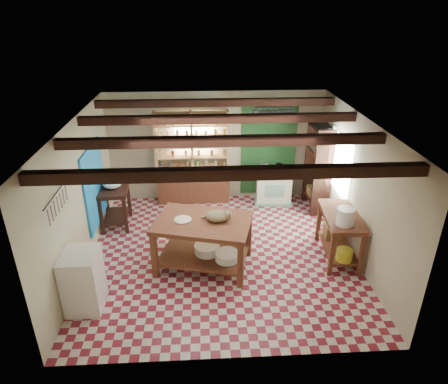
{
  "coord_description": "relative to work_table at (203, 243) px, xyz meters",
  "views": [
    {
      "loc": [
        -0.33,
        -6.41,
        4.4
      ],
      "look_at": [
        0.07,
        0.3,
        1.17
      ],
      "focal_mm": 32.0,
      "sensor_mm": 36.0,
      "label": 1
    }
  ],
  "objects": [
    {
      "name": "window_back",
      "position": [
        -0.16,
        2.82,
        1.23
      ],
      "size": [
        0.9,
        0.02,
        0.8
      ],
      "primitive_type": "cube",
      "color": "white",
      "rests_on": "wall_back"
    },
    {
      "name": "kettle_right",
      "position": [
        1.8,
        2.48,
        0.43
      ],
      "size": [
        0.15,
        0.15,
        0.18
      ],
      "primitive_type": "cylinder",
      "rotation": [
        0.0,
        0.0,
        -0.08
      ],
      "color": "black",
      "rests_on": "stove"
    },
    {
      "name": "wicker_basket",
      "position": [
        2.54,
        0.42,
        -0.09
      ],
      "size": [
        0.4,
        0.33,
        0.26
      ],
      "primitive_type": "cube",
      "rotation": [
        0.0,
        0.0,
        -0.08
      ],
      "color": "olive",
      "rests_on": "right_counter"
    },
    {
      "name": "floor",
      "position": [
        0.34,
        0.34,
        -0.48
      ],
      "size": [
        5.0,
        5.0,
        0.02
      ],
      "primitive_type": "cube",
      "color": "maroon",
      "rests_on": "ground"
    },
    {
      "name": "wall_front",
      "position": [
        0.34,
        -2.16,
        0.83
      ],
      "size": [
        5.0,
        0.04,
        2.6
      ],
      "primitive_type": "cube",
      "color": "beige",
      "rests_on": "floor"
    },
    {
      "name": "stove",
      "position": [
        1.7,
        2.49,
        -0.06
      ],
      "size": [
        0.87,
        0.62,
        0.81
      ],
      "primitive_type": "cube",
      "rotation": [
        0.0,
        0.0,
        -0.08
      ],
      "color": "white",
      "rests_on": "floor"
    },
    {
      "name": "ceiling",
      "position": [
        0.34,
        0.34,
        2.13
      ],
      "size": [
        5.0,
        5.0,
        0.02
      ],
      "primitive_type": "cube",
      "color": "#4C4B50",
      "rests_on": "wall_back"
    },
    {
      "name": "tall_rack",
      "position": [
        2.62,
        2.14,
        0.53
      ],
      "size": [
        0.4,
        0.86,
        2.0
      ],
      "primitive_type": "cube",
      "color": "#361A13",
      "rests_on": "floor"
    },
    {
      "name": "ceiling_beams",
      "position": [
        0.34,
        0.34,
        2.01
      ],
      "size": [
        5.0,
        3.8,
        0.15
      ],
      "primitive_type": "cube",
      "color": "#361A13",
      "rests_on": "ceiling"
    },
    {
      "name": "kettle_left",
      "position": [
        1.45,
        2.51,
        0.44
      ],
      "size": [
        0.2,
        0.2,
        0.21
      ],
      "primitive_type": "cylinder",
      "rotation": [
        0.0,
        0.0,
        -0.08
      ],
      "color": "#A0A0A7",
      "rests_on": "stove"
    },
    {
      "name": "white_cabinet",
      "position": [
        -1.88,
        -0.97,
        0.02
      ],
      "size": [
        0.55,
        0.66,
        0.97
      ],
      "primitive_type": "cube",
      "rotation": [
        0.0,
        0.0,
        0.02
      ],
      "color": "white",
      "rests_on": "floor"
    },
    {
      "name": "wall_right",
      "position": [
        2.84,
        0.34,
        0.83
      ],
      "size": [
        0.04,
        5.0,
        2.6
      ],
      "primitive_type": "cube",
      "color": "beige",
      "rests_on": "floor"
    },
    {
      "name": "work_table",
      "position": [
        0.0,
        0.0,
        0.0
      ],
      "size": [
        1.87,
        1.48,
        0.93
      ],
      "primitive_type": "cube",
      "rotation": [
        0.0,
        0.0,
        -0.26
      ],
      "color": "brown",
      "rests_on": "floor"
    },
    {
      "name": "pot_rack",
      "position": [
        1.59,
        2.39,
        1.71
      ],
      "size": [
        0.86,
        0.12,
        0.36
      ],
      "primitive_type": "cube",
      "color": "black",
      "rests_on": "ceiling"
    },
    {
      "name": "basin_small",
      "position": [
        0.41,
        -0.21,
        -0.15
      ],
      "size": [
        0.52,
        0.52,
        0.15
      ],
      "primitive_type": "cylinder",
      "rotation": [
        0.0,
        0.0,
        -0.26
      ],
      "color": "white",
      "rests_on": "work_table"
    },
    {
      "name": "white_bucket",
      "position": [
        2.44,
        -0.22,
        0.6
      ],
      "size": [
        0.33,
        0.33,
        0.3
      ],
      "primitive_type": "cylinder",
      "rotation": [
        0.0,
        0.0,
        -0.08
      ],
      "color": "white",
      "rests_on": "right_counter"
    },
    {
      "name": "window_right",
      "position": [
        2.82,
        1.34,
        0.93
      ],
      "size": [
        0.02,
        1.3,
        1.2
      ],
      "primitive_type": "cube",
      "color": "white",
      "rests_on": "wall_right"
    },
    {
      "name": "green_wall_patch",
      "position": [
        1.59,
        2.81,
        0.78
      ],
      "size": [
        1.3,
        0.04,
        2.3
      ],
      "primitive_type": "cube",
      "color": "#1C471F",
      "rests_on": "wall_back"
    },
    {
      "name": "prep_table",
      "position": [
        -1.86,
        1.58,
        -0.02
      ],
      "size": [
        0.65,
        0.91,
        0.89
      ],
      "primitive_type": "cube",
      "rotation": [
        0.0,
        0.0,
        0.06
      ],
      "color": "#361A13",
      "rests_on": "floor"
    },
    {
      "name": "steel_tray",
      "position": [
        -0.35,
        0.04,
        0.48
      ],
      "size": [
        0.38,
        0.38,
        0.02
      ],
      "primitive_type": "cylinder",
      "rotation": [
        0.0,
        0.0,
        -0.26
      ],
      "color": "#A0A0A7",
      "rests_on": "work_table"
    },
    {
      "name": "right_counter",
      "position": [
        2.52,
        0.12,
        -0.01
      ],
      "size": [
        0.73,
        1.32,
        0.91
      ],
      "primitive_type": "cube",
      "rotation": [
        0.0,
        0.0,
        -0.08
      ],
      "color": "brown",
      "rests_on": "floor"
    },
    {
      "name": "utensil_rail",
      "position": [
        -2.1,
        -0.86,
        1.31
      ],
      "size": [
        0.06,
        0.9,
        0.28
      ],
      "primitive_type": "cube",
      "color": "black",
      "rests_on": "wall_left"
    },
    {
      "name": "yellow_tub",
      "position": [
        2.48,
        -0.33,
        -0.12
      ],
      "size": [
        0.3,
        0.3,
        0.21
      ],
      "primitive_type": "cylinder",
      "rotation": [
        0.0,
        0.0,
        -0.08
      ],
      "color": "gold",
      "rests_on": "right_counter"
    },
    {
      "name": "enamel_bowl",
      "position": [
        -1.86,
        1.58,
        0.52
      ],
      "size": [
        0.42,
        0.42,
        0.2
      ],
      "primitive_type": "ellipsoid",
      "rotation": [
        0.0,
        0.0,
        0.06
      ],
      "color": "white",
      "rests_on": "prep_table"
    },
    {
      "name": "wall_back",
      "position": [
        0.34,
        2.84,
        0.83
      ],
      "size": [
        5.0,
        0.04,
        2.6
      ],
      "primitive_type": "cube",
      "color": "beige",
      "rests_on": "floor"
    },
    {
      "name": "cat",
      "position": [
        0.25,
        -0.02,
        0.56
      ],
      "size": [
        0.43,
        0.34,
        0.18
      ],
      "primitive_type": "ellipsoid",
      "rotation": [
        0.0,
        0.0,
        -0.08
      ],
      "color": "#978057",
      "rests_on": "work_table"
    },
    {
      "name": "wall_left",
      "position": [
        -2.16,
        0.34,
        0.83
      ],
      "size": [
        0.04,
        5.0,
        2.6
      ],
      "primitive_type": "cube",
      "color": "beige",
      "rests_on": "floor"
    },
    {
      "name": "basin_large",
      "position": [
        0.06,
        0.04,
        -0.14
      ],
      "size": [
        0.57,
        0.57,
        0.16
      ],
      "primitive_type": "cylinder",
      "rotation": [
        0.0,
        0.0,
        -0.26
      ],
      "color": "white",
      "rests_on": "work_table"
    },
    {
      "name": "shelving_unit",
      "position": [
        -0.21,
        2.65,
        0.63
      ],
      "size": [
        1.7,
        0.34,
        2.2
      ],
      "primitive_type": "cube",
      "color": "tan",
      "rests_on": "floor"
    },
    {
      "name": "blue_wall_patch",
      "position": [
        -2.13,
        1.24,
        0.63
      ],
      "size": [
        0.04,
        1.4,
        1.6
      ],
      "primitive_type": "cube",
      "color": "#1C81D4",
      "rests_on": "wall_left"
    }
  ]
}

